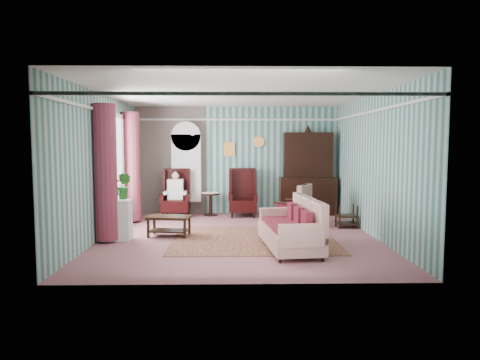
{
  "coord_description": "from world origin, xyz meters",
  "views": [
    {
      "loc": [
        -0.13,
        -8.64,
        1.89
      ],
      "look_at": [
        0.04,
        0.6,
        1.11
      ],
      "focal_mm": 32.0,
      "sensor_mm": 36.0,
      "label": 1
    }
  ],
  "objects_px": {
    "wingback_left": "(176,193)",
    "dresser_hutch": "(308,171)",
    "bookcase": "(187,173)",
    "round_side_table": "(211,204)",
    "plant_stand": "(117,220)",
    "coffee_table": "(169,226)",
    "nest_table": "(346,216)",
    "floral_armchair": "(293,202)",
    "wingback_right": "(243,193)",
    "seated_woman": "(176,194)",
    "sofa": "(290,223)"
  },
  "relations": [
    {
      "from": "dresser_hutch",
      "to": "nest_table",
      "type": "distance_m",
      "value": 2.11
    },
    {
      "from": "plant_stand",
      "to": "coffee_table",
      "type": "bearing_deg",
      "value": 18.73
    },
    {
      "from": "floral_armchair",
      "to": "coffee_table",
      "type": "xyz_separation_m",
      "value": [
        -2.71,
        -1.23,
        -0.32
      ]
    },
    {
      "from": "wingback_right",
      "to": "nest_table",
      "type": "xyz_separation_m",
      "value": [
        2.32,
        -1.55,
        -0.35
      ]
    },
    {
      "from": "wingback_left",
      "to": "wingback_right",
      "type": "height_order",
      "value": "same"
    },
    {
      "from": "bookcase",
      "to": "coffee_table",
      "type": "xyz_separation_m",
      "value": [
        -0.07,
        -2.81,
        -0.91
      ]
    },
    {
      "from": "bookcase",
      "to": "nest_table",
      "type": "xyz_separation_m",
      "value": [
        3.82,
        -1.94,
        -0.85
      ]
    },
    {
      "from": "bookcase",
      "to": "plant_stand",
      "type": "height_order",
      "value": "bookcase"
    },
    {
      "from": "wingback_left",
      "to": "plant_stand",
      "type": "height_order",
      "value": "wingback_left"
    },
    {
      "from": "dresser_hutch",
      "to": "wingback_right",
      "type": "relative_size",
      "value": 1.89
    },
    {
      "from": "bookcase",
      "to": "sofa",
      "type": "bearing_deg",
      "value": -60.38
    },
    {
      "from": "nest_table",
      "to": "plant_stand",
      "type": "height_order",
      "value": "plant_stand"
    },
    {
      "from": "round_side_table",
      "to": "plant_stand",
      "type": "xyz_separation_m",
      "value": [
        -1.7,
        -2.9,
        0.1
      ]
    },
    {
      "from": "dresser_hutch",
      "to": "coffee_table",
      "type": "distance_m",
      "value": 4.38
    },
    {
      "from": "nest_table",
      "to": "sofa",
      "type": "relative_size",
      "value": 0.29
    },
    {
      "from": "wingback_right",
      "to": "round_side_table",
      "type": "distance_m",
      "value": 0.92
    },
    {
      "from": "bookcase",
      "to": "floral_armchair",
      "type": "bearing_deg",
      "value": -30.81
    },
    {
      "from": "round_side_table",
      "to": "plant_stand",
      "type": "bearing_deg",
      "value": -120.38
    },
    {
      "from": "wingback_left",
      "to": "plant_stand",
      "type": "xyz_separation_m",
      "value": [
        -0.8,
        -2.75,
        -0.22
      ]
    },
    {
      "from": "bookcase",
      "to": "wingback_left",
      "type": "xyz_separation_m",
      "value": [
        -0.25,
        -0.39,
        -0.5
      ]
    },
    {
      "from": "nest_table",
      "to": "wingback_left",
      "type": "bearing_deg",
      "value": 159.15
    },
    {
      "from": "wingback_right",
      "to": "coffee_table",
      "type": "relative_size",
      "value": 1.46
    },
    {
      "from": "bookcase",
      "to": "round_side_table",
      "type": "xyz_separation_m",
      "value": [
        0.65,
        -0.24,
        -0.82
      ]
    },
    {
      "from": "wingback_left",
      "to": "dresser_hutch",
      "type": "bearing_deg",
      "value": 4.41
    },
    {
      "from": "wingback_right",
      "to": "dresser_hutch",
      "type": "bearing_deg",
      "value": 8.77
    },
    {
      "from": "wingback_left",
      "to": "seated_woman",
      "type": "height_order",
      "value": "wingback_left"
    },
    {
      "from": "wingback_left",
      "to": "floral_armchair",
      "type": "bearing_deg",
      "value": -22.29
    },
    {
      "from": "wingback_right",
      "to": "seated_woman",
      "type": "xyz_separation_m",
      "value": [
        -1.75,
        0.0,
        -0.04
      ]
    },
    {
      "from": "wingback_right",
      "to": "nest_table",
      "type": "relative_size",
      "value": 2.31
    },
    {
      "from": "wingback_right",
      "to": "seated_woman",
      "type": "bearing_deg",
      "value": 180.0
    },
    {
      "from": "coffee_table",
      "to": "plant_stand",
      "type": "bearing_deg",
      "value": -161.27
    },
    {
      "from": "nest_table",
      "to": "coffee_table",
      "type": "distance_m",
      "value": 3.99
    },
    {
      "from": "wingback_left",
      "to": "nest_table",
      "type": "bearing_deg",
      "value": -20.85
    },
    {
      "from": "plant_stand",
      "to": "floral_armchair",
      "type": "xyz_separation_m",
      "value": [
        3.69,
        1.56,
        0.13
      ]
    },
    {
      "from": "dresser_hutch",
      "to": "wingback_left",
      "type": "bearing_deg",
      "value": -175.59
    },
    {
      "from": "bookcase",
      "to": "wingback_right",
      "type": "distance_m",
      "value": 1.63
    },
    {
      "from": "dresser_hutch",
      "to": "seated_woman",
      "type": "height_order",
      "value": "dresser_hutch"
    },
    {
      "from": "plant_stand",
      "to": "coffee_table",
      "type": "distance_m",
      "value": 1.05
    },
    {
      "from": "seated_woman",
      "to": "plant_stand",
      "type": "distance_m",
      "value": 2.87
    },
    {
      "from": "nest_table",
      "to": "floral_armchair",
      "type": "xyz_separation_m",
      "value": [
        -1.18,
        0.36,
        0.26
      ]
    },
    {
      "from": "floral_armchair",
      "to": "coffee_table",
      "type": "relative_size",
      "value": 1.23
    },
    {
      "from": "sofa",
      "to": "floral_armchair",
      "type": "distance_m",
      "value": 2.41
    },
    {
      "from": "seated_woman",
      "to": "nest_table",
      "type": "bearing_deg",
      "value": -20.85
    },
    {
      "from": "bookcase",
      "to": "floral_armchair",
      "type": "height_order",
      "value": "bookcase"
    },
    {
      "from": "wingback_left",
      "to": "seated_woman",
      "type": "distance_m",
      "value": 0.04
    },
    {
      "from": "bookcase",
      "to": "plant_stand",
      "type": "distance_m",
      "value": 3.39
    },
    {
      "from": "round_side_table",
      "to": "dresser_hutch",
      "type": "bearing_deg",
      "value": 2.64
    },
    {
      "from": "seated_woman",
      "to": "coffee_table",
      "type": "relative_size",
      "value": 1.38
    },
    {
      "from": "wingback_left",
      "to": "round_side_table",
      "type": "relative_size",
      "value": 2.08
    },
    {
      "from": "floral_armchair",
      "to": "seated_woman",
      "type": "bearing_deg",
      "value": 97.49
    }
  ]
}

